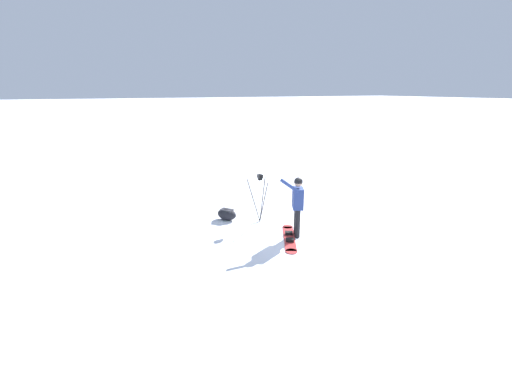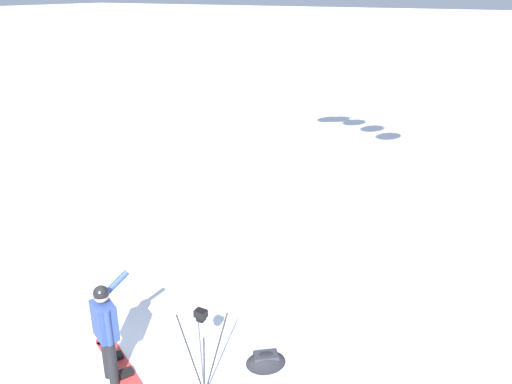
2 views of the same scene
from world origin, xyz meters
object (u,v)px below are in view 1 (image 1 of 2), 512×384
Objects in this scene: snowboarder at (297,201)px; gear_bag_large at (227,214)px; snowboard at (289,238)px; camera_tripod at (260,188)px.

snowboarder is 2.41m from gear_bag_large.
snowboard is at bearing 16.83° from snowboarder.
camera_tripod is (-0.84, 0.53, 0.83)m from gear_bag_large.
camera_tripod is at bearing -83.78° from snowboard.
camera_tripod is at bearing 147.98° from gear_bag_large.
snowboarder is 1.43m from camera_tripod.
snowboard is (0.26, 0.08, -0.95)m from snowboarder.
snowboard is 2.41× the size of gear_bag_large.
snowboarder reaches higher than gear_bag_large.
camera_tripod is (0.16, -1.44, 0.99)m from snowboard.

